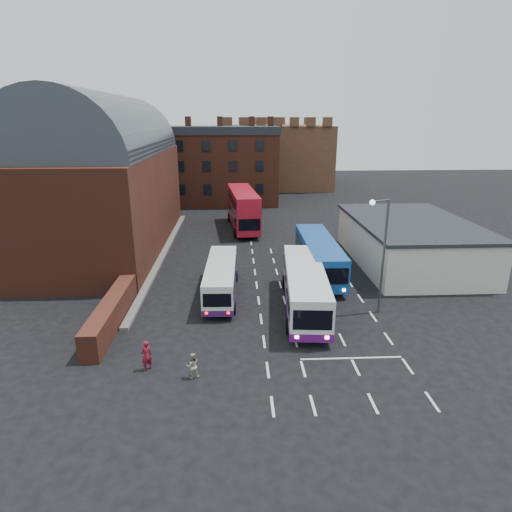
{
  "coord_description": "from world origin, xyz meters",
  "views": [
    {
      "loc": [
        -1.64,
        -24.79,
        13.5
      ],
      "look_at": [
        0.0,
        10.0,
        2.2
      ],
      "focal_mm": 30.0,
      "sensor_mm": 36.0,
      "label": 1
    }
  ],
  "objects_px": {
    "bus_white_inbound": "(305,285)",
    "street_lamp": "(381,246)",
    "bus_red_double": "(243,209)",
    "pedestrian_red": "(146,355)",
    "bus_white_outbound": "(221,277)",
    "bus_blue": "(319,254)",
    "pedestrian_beige": "(193,366)"
  },
  "relations": [
    {
      "from": "bus_blue",
      "to": "bus_white_outbound",
      "type": "bearing_deg",
      "value": 27.19
    },
    {
      "from": "bus_blue",
      "to": "pedestrian_beige",
      "type": "height_order",
      "value": "bus_blue"
    },
    {
      "from": "bus_blue",
      "to": "street_lamp",
      "type": "bearing_deg",
      "value": 108.61
    },
    {
      "from": "bus_white_outbound",
      "to": "street_lamp",
      "type": "height_order",
      "value": "street_lamp"
    },
    {
      "from": "bus_red_double",
      "to": "bus_blue",
      "type": "bearing_deg",
      "value": 105.23
    },
    {
      "from": "bus_red_double",
      "to": "pedestrian_red",
      "type": "bearing_deg",
      "value": 73.72
    },
    {
      "from": "street_lamp",
      "to": "pedestrian_red",
      "type": "relative_size",
      "value": 4.63
    },
    {
      "from": "bus_red_double",
      "to": "pedestrian_red",
      "type": "distance_m",
      "value": 32.33
    },
    {
      "from": "bus_white_outbound",
      "to": "pedestrian_red",
      "type": "xyz_separation_m",
      "value": [
        -3.85,
        -10.47,
        -0.65
      ]
    },
    {
      "from": "pedestrian_red",
      "to": "bus_blue",
      "type": "bearing_deg",
      "value": -171.1
    },
    {
      "from": "bus_white_outbound",
      "to": "bus_white_inbound",
      "type": "distance_m",
      "value": 6.86
    },
    {
      "from": "bus_white_inbound",
      "to": "bus_blue",
      "type": "distance_m",
      "value": 7.66
    },
    {
      "from": "bus_white_inbound",
      "to": "street_lamp",
      "type": "bearing_deg",
      "value": 174.74
    },
    {
      "from": "street_lamp",
      "to": "pedestrian_red",
      "type": "height_order",
      "value": "street_lamp"
    },
    {
      "from": "street_lamp",
      "to": "pedestrian_red",
      "type": "xyz_separation_m",
      "value": [
        -15.09,
        -6.63,
        -4.16
      ]
    },
    {
      "from": "bus_red_double",
      "to": "bus_white_inbound",
      "type": "bearing_deg",
      "value": 93.88
    },
    {
      "from": "pedestrian_beige",
      "to": "street_lamp",
      "type": "bearing_deg",
      "value": -161.43
    },
    {
      "from": "bus_blue",
      "to": "pedestrian_beige",
      "type": "xyz_separation_m",
      "value": [
        -9.79,
        -15.66,
        -1.17
      ]
    },
    {
      "from": "bus_red_double",
      "to": "bus_white_outbound",
      "type": "bearing_deg",
      "value": 78.67
    },
    {
      "from": "street_lamp",
      "to": "bus_red_double",
      "type": "bearing_deg",
      "value": 109.97
    },
    {
      "from": "bus_white_outbound",
      "to": "bus_white_inbound",
      "type": "bearing_deg",
      "value": -24.16
    },
    {
      "from": "bus_white_outbound",
      "to": "bus_red_double",
      "type": "bearing_deg",
      "value": 85.75
    },
    {
      "from": "bus_white_outbound",
      "to": "bus_blue",
      "type": "relative_size",
      "value": 0.82
    },
    {
      "from": "bus_white_inbound",
      "to": "pedestrian_red",
      "type": "xyz_separation_m",
      "value": [
        -10.03,
        -7.5,
        -0.98
      ]
    },
    {
      "from": "bus_blue",
      "to": "bus_red_double",
      "type": "relative_size",
      "value": 0.95
    },
    {
      "from": "bus_red_double",
      "to": "street_lamp",
      "type": "distance_m",
      "value": 26.81
    },
    {
      "from": "bus_blue",
      "to": "pedestrian_beige",
      "type": "relative_size",
      "value": 8.05
    },
    {
      "from": "bus_white_outbound",
      "to": "bus_red_double",
      "type": "relative_size",
      "value": 0.78
    },
    {
      "from": "bus_white_outbound",
      "to": "pedestrian_beige",
      "type": "distance_m",
      "value": 11.44
    },
    {
      "from": "pedestrian_red",
      "to": "pedestrian_beige",
      "type": "distance_m",
      "value": 2.78
    },
    {
      "from": "bus_white_outbound",
      "to": "bus_blue",
      "type": "distance_m",
      "value": 9.61
    },
    {
      "from": "bus_red_double",
      "to": "street_lamp",
      "type": "height_order",
      "value": "street_lamp"
    }
  ]
}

